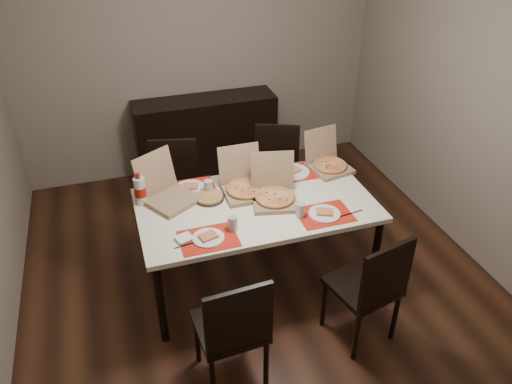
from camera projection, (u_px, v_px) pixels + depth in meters
ground at (256, 274)px, 4.27m from camera, size 3.80×4.00×0.02m
room_walls at (238, 59)px, 3.68m from camera, size 3.84×4.02×2.62m
sideboard at (207, 138)px, 5.45m from camera, size 1.50×0.40×0.90m
dining_table at (256, 210)px, 3.87m from camera, size 1.80×1.00×0.75m
chair_near_left at (233, 328)px, 3.09m from camera, size 0.45×0.45×0.93m
chair_near_right at (371, 286)px, 3.40m from camera, size 0.50×0.50×0.93m
chair_far_left at (175, 187)px, 4.47m from camera, size 0.51×0.51×0.93m
chair_far_right at (276, 170)px, 4.73m from camera, size 0.55×0.55×0.93m
setting_near_left at (212, 234)px, 3.46m from camera, size 0.47×0.30×0.11m
setting_near_right at (318, 213)px, 3.68m from camera, size 0.51×0.30×0.11m
setting_far_left at (193, 188)px, 3.98m from camera, size 0.48×0.30×0.11m
setting_far_right at (288, 172)px, 4.19m from camera, size 0.49×0.30×0.11m
napkin_loose at (268, 208)px, 3.76m from camera, size 0.16×0.16×0.02m
pizza_box_center at (274, 194)px, 3.84m from camera, size 0.41×0.44×0.34m
pizza_box_right at (328, 163)px, 4.26m from camera, size 0.37×0.40×0.32m
pizza_box_left at (168, 193)px, 3.84m from camera, size 0.50×0.52×0.35m
pizza_box_extra at (244, 186)px, 3.94m from camera, size 0.34×0.37×0.34m
faina_plate at (209, 197)px, 3.87m from camera, size 0.24×0.24×0.03m
dip_bowl at (263, 189)px, 3.97m from camera, size 0.17×0.17×0.03m
soda_bottle at (140, 191)px, 3.77m from camera, size 0.09×0.09×0.26m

